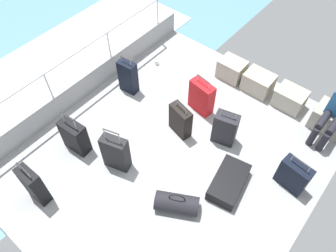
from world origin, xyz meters
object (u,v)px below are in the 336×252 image
(suitcase_3, at_px, (75,137))
(duffel_bag, at_px, (177,203))
(suitcase_5, at_px, (34,185))
(suitcase_2, at_px, (229,182))
(cargo_crate_0, at_px, (232,69))
(suitcase_7, at_px, (201,97))
(passenger_seated, at_px, (336,111))
(suitcase_8, at_px, (128,77))
(cargo_crate_1, at_px, (258,82))
(suitcase_6, at_px, (225,129))
(paper_cup, at_px, (157,62))
(cargo_crate_2, at_px, (290,98))
(suitcase_1, at_px, (116,153))
(suitcase_4, at_px, (180,120))
(suitcase_0, at_px, (293,175))
(cargo_crate_3, at_px, (331,119))

(suitcase_3, xyz_separation_m, duffel_bag, (1.96, 0.21, -0.16))
(suitcase_5, bearing_deg, suitcase_2, 43.10)
(cargo_crate_0, height_order, suitcase_2, cargo_crate_0)
(suitcase_5, relative_size, suitcase_7, 1.11)
(passenger_seated, bearing_deg, suitcase_8, -157.44)
(cargo_crate_1, distance_m, suitcase_6, 1.43)
(paper_cup, bearing_deg, suitcase_2, -27.82)
(cargo_crate_2, height_order, suitcase_1, suitcase_1)
(passenger_seated, xyz_separation_m, duffel_bag, (-1.11, -2.71, -0.45))
(cargo_crate_0, xyz_separation_m, paper_cup, (-1.39, -0.66, -0.15))
(suitcase_7, distance_m, suitcase_8, 1.43)
(cargo_crate_1, bearing_deg, duffel_bag, -83.60)
(cargo_crate_0, xyz_separation_m, suitcase_4, (0.06, -1.72, 0.09))
(suitcase_0, height_order, suitcase_8, suitcase_8)
(cargo_crate_3, relative_size, duffel_bag, 0.93)
(cargo_crate_1, xyz_separation_m, suitcase_8, (-1.90, -1.57, 0.15))
(suitcase_4, height_order, suitcase_8, suitcase_8)
(suitcase_7, bearing_deg, paper_cup, 163.77)
(suitcase_2, xyz_separation_m, suitcase_3, (-2.35, -1.01, 0.20))
(passenger_seated, relative_size, suitcase_4, 1.63)
(suitcase_1, height_order, suitcase_4, suitcase_1)
(cargo_crate_2, bearing_deg, suitcase_4, -123.81)
(suitcase_0, distance_m, suitcase_2, 0.97)
(suitcase_5, bearing_deg, suitcase_8, 101.59)
(suitcase_6, relative_size, duffel_bag, 1.07)
(cargo_crate_3, relative_size, suitcase_1, 0.72)
(suitcase_2, relative_size, suitcase_5, 0.99)
(cargo_crate_0, bearing_deg, suitcase_1, -95.74)
(suitcase_1, height_order, suitcase_5, suitcase_1)
(suitcase_5, relative_size, suitcase_8, 1.08)
(suitcase_1, bearing_deg, cargo_crate_2, 62.45)
(cargo_crate_2, bearing_deg, suitcase_3, -126.25)
(cargo_crate_2, relative_size, passenger_seated, 0.50)
(cargo_crate_2, distance_m, suitcase_4, 2.12)
(suitcase_1, bearing_deg, suitcase_6, 55.37)
(passenger_seated, height_order, paper_cup, passenger_seated)
(cargo_crate_0, distance_m, duffel_bag, 3.01)
(suitcase_8, xyz_separation_m, duffel_bag, (2.23, -1.32, -0.19))
(suitcase_5, height_order, paper_cup, suitcase_5)
(cargo_crate_0, relative_size, suitcase_3, 0.64)
(suitcase_3, relative_size, suitcase_6, 1.11)
(suitcase_0, distance_m, suitcase_7, 2.02)
(suitcase_0, height_order, suitcase_2, suitcase_0)
(suitcase_8, distance_m, paper_cup, 0.94)
(suitcase_5, bearing_deg, cargo_crate_0, 78.72)
(cargo_crate_2, relative_size, suitcase_3, 0.67)
(duffel_bag, relative_size, paper_cup, 6.98)
(duffel_bag, bearing_deg, suitcase_4, 126.29)
(cargo_crate_3, height_order, suitcase_4, suitcase_4)
(cargo_crate_1, xyz_separation_m, suitcase_5, (-1.39, -4.07, 0.16))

